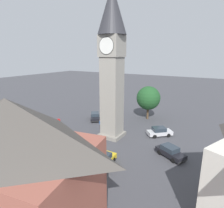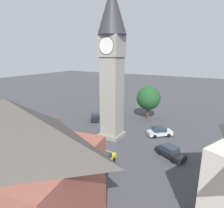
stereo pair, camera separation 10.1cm
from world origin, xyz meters
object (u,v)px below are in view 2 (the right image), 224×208
Objects in this scene: clock_tower at (112,53)px; road_sign at (59,124)px; car_blue_kerb at (160,132)px; car_black_far at (170,152)px; car_red_corner at (65,142)px; car_white_side at (95,116)px; building_corner_back at (14,171)px; pedestrian at (100,123)px; car_silver_kerb at (103,160)px; tree at (149,98)px.

clock_tower is 8.30× the size of road_sign.
car_blue_kerb and car_black_far have the same top height.
car_red_corner is at bearing -134.63° from car_blue_kerb.
building_corner_back is (10.49, -24.42, 4.69)m from car_white_side.
building_corner_back reaches higher than car_white_side.
clock_tower reaches higher than road_sign.
car_black_far is 2.62× the size of pedestrian.
car_red_corner is 8.80m from pedestrian.
building_corner_back reaches higher than pedestrian.
car_black_far is 14.32m from pedestrian.
clock_tower is 20.96m from building_corner_back.
car_white_side is at bearing 157.30° from car_black_far.
building_corner_back is at bearing -53.02° from road_sign.
car_silver_kerb is 12.53m from road_sign.
car_black_far is at bearing -10.60° from clock_tower.
car_blue_kerb is at bearing -57.10° from tree.
car_white_side is at bearing 135.81° from pedestrian.
car_silver_kerb is 7.61m from car_red_corner.
car_black_far is 0.35× the size of building_corner_back.
tree reaches higher than car_red_corner.
tree is 0.56× the size of building_corner_back.
car_blue_kerb is 23.90m from building_corner_back.
car_white_side is 0.62× the size of tree.
clock_tower is at bearing 169.40° from car_black_far.
car_silver_kerb and car_red_corner have the same top height.
building_corner_back is (6.87, -20.90, 4.44)m from pedestrian.
tree is at bearing 94.16° from car_silver_kerb.
building_corner_back reaches higher than car_red_corner.
clock_tower is 13.74× the size of pedestrian.
car_blue_kerb is 12.76m from car_silver_kerb.
pedestrian is at bearing 125.43° from car_silver_kerb.
road_sign reaches higher than car_white_side.
car_blue_kerb and car_red_corner have the same top height.
building_corner_back is at bearing -59.21° from car_red_corner.
clock_tower is 16.49m from car_black_far.
clock_tower reaches higher than car_red_corner.
clock_tower is at bearing 113.15° from car_silver_kerb.
clock_tower is 14.82m from road_sign.
car_black_far is 1.58× the size of road_sign.
pedestrian reaches higher than car_blue_kerb.
car_blue_kerb is at bearing 118.47° from car_black_far.
car_silver_kerb and car_white_side have the same top height.
pedestrian is at bearing 164.73° from car_black_far.
car_blue_kerb is 2.50× the size of pedestrian.
building_corner_back reaches higher than car_silver_kerb.
clock_tower reaches higher than car_white_side.
car_blue_kerb is 9.66m from tree.
car_silver_kerb is 11.81m from building_corner_back.
car_white_side is at bearing 143.47° from clock_tower.
pedestrian is 0.24× the size of tree.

